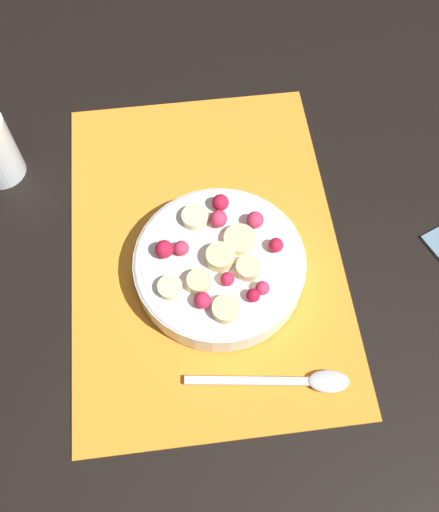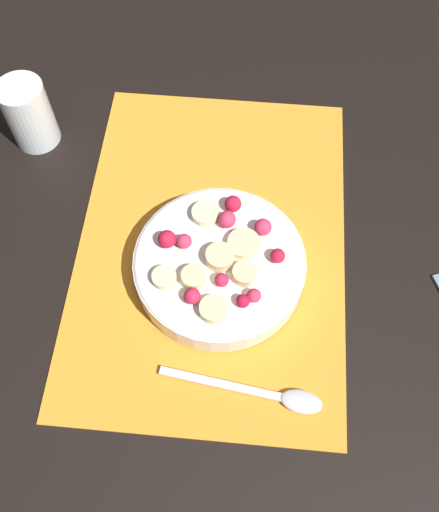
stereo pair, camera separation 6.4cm
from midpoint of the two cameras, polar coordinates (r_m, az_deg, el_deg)
ground_plane at (r=0.70m, az=-4.09°, el=0.76°), size 3.00×3.00×0.00m
placemat at (r=0.70m, az=-4.10°, el=0.88°), size 0.47×0.33×0.01m
fruit_bowl at (r=0.66m, az=-2.78°, el=-1.05°), size 0.20×0.20×0.05m
spoon at (r=0.63m, az=5.11°, el=-12.66°), size 0.04×0.18×0.01m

